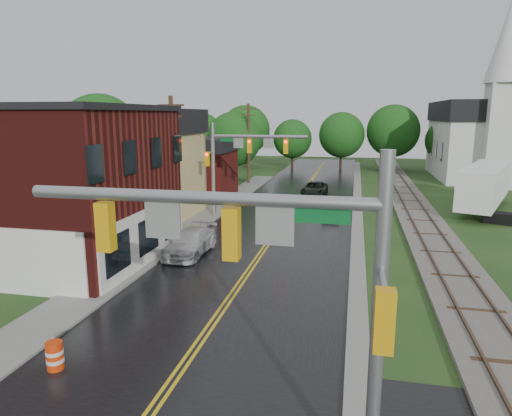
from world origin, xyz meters
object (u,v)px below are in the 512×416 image
(construction_barrel, at_px, (55,356))
(traffic_signal_far, at_px, (240,153))
(tree_left_c, at_px, (176,146))
(tree_left_e, at_px, (235,140))
(tree_left_a, at_px, (2,153))
(utility_pole_b, at_px, (173,162))
(tree_left_b, at_px, (101,138))
(brick_building, at_px, (26,183))
(sedan_silver, at_px, (332,211))
(church, at_px, (484,131))
(pickup_white, at_px, (190,243))
(utility_pole_c, at_px, (249,142))
(suv_dark, at_px, (315,189))
(traffic_signal_near, at_px, (269,262))
(semi_trailer, at_px, (485,184))

(construction_barrel, bearing_deg, traffic_signal_far, 89.10)
(tree_left_c, height_order, tree_left_e, tree_left_e)
(tree_left_a, bearing_deg, utility_pole_b, 0.45)
(tree_left_b, bearing_deg, tree_left_a, -101.31)
(brick_building, xyz_separation_m, tree_left_a, (-7.36, 6.90, 0.96))
(traffic_signal_far, distance_m, sedan_silver, 8.33)
(construction_barrel, bearing_deg, tree_left_e, 97.00)
(church, bearing_deg, brick_building, -129.98)
(utility_pole_b, height_order, pickup_white, utility_pole_b)
(utility_pole_c, height_order, tree_left_e, utility_pole_c)
(brick_building, relative_size, pickup_white, 2.99)
(brick_building, bearing_deg, tree_left_c, 93.14)
(tree_left_e, height_order, suv_dark, tree_left_e)
(utility_pole_b, height_order, suv_dark, utility_pole_b)
(tree_left_b, height_order, construction_barrel, tree_left_b)
(tree_left_c, distance_m, pickup_white, 25.15)
(suv_dark, bearing_deg, brick_building, -118.17)
(pickup_white, bearing_deg, sedan_silver, 57.80)
(tree_left_a, height_order, tree_left_c, tree_left_a)
(church, distance_m, pickup_white, 44.02)
(tree_left_c, bearing_deg, tree_left_e, 50.19)
(tree_left_b, height_order, tree_left_e, tree_left_b)
(traffic_signal_near, bearing_deg, brick_building, 140.83)
(utility_pole_c, xyz_separation_m, sedan_silver, (10.30, -15.79, -4.14))
(traffic_signal_far, relative_size, tree_left_b, 0.76)
(tree_left_a, relative_size, semi_trailer, 0.73)
(traffic_signal_near, xyz_separation_m, tree_left_b, (-21.32, 29.90, 0.75))
(tree_left_c, height_order, sedan_silver, tree_left_c)
(tree_left_c, bearing_deg, traffic_signal_far, -51.18)
(church, relative_size, traffic_signal_near, 2.72)
(tree_left_c, height_order, pickup_white, tree_left_c)
(utility_pole_b, height_order, tree_left_e, utility_pole_b)
(utility_pole_c, height_order, construction_barrel, utility_pole_c)
(semi_trailer, bearing_deg, utility_pole_c, 154.56)
(tree_left_b, relative_size, semi_trailer, 0.82)
(tree_left_e, height_order, semi_trailer, tree_left_e)
(tree_left_b, relative_size, construction_barrel, 10.55)
(traffic_signal_far, xyz_separation_m, tree_left_b, (-14.38, 4.90, 0.74))
(brick_building, xyz_separation_m, utility_pole_b, (5.68, 7.00, 0.57))
(utility_pole_c, relative_size, suv_dark, 1.88)
(traffic_signal_near, distance_m, construction_barrel, 9.05)
(church, bearing_deg, suv_dark, -139.51)
(tree_left_b, bearing_deg, suv_dark, 17.04)
(tree_left_e, bearing_deg, traffic_signal_near, -74.32)
(traffic_signal_near, relative_size, traffic_signal_far, 1.00)
(utility_pole_b, bearing_deg, suv_dark, 62.84)
(suv_dark, relative_size, sedan_silver, 1.36)
(tree_left_b, bearing_deg, tree_left_e, 57.26)
(utility_pole_c, height_order, tree_left_b, tree_left_b)
(suv_dark, bearing_deg, tree_left_b, -159.97)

